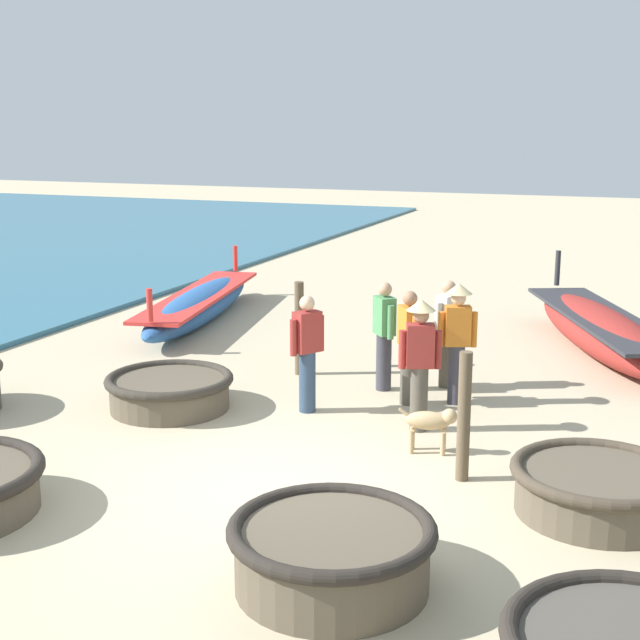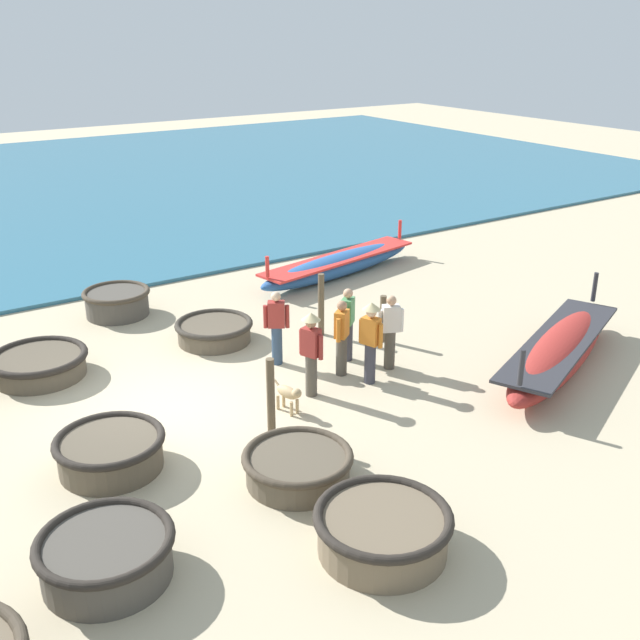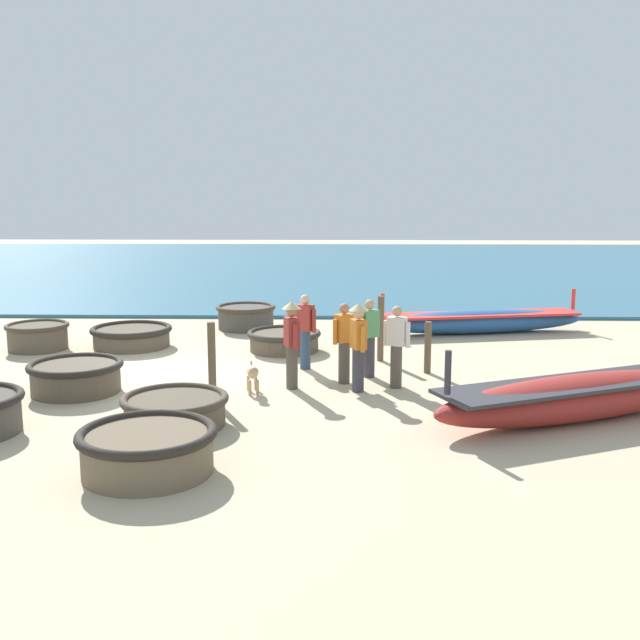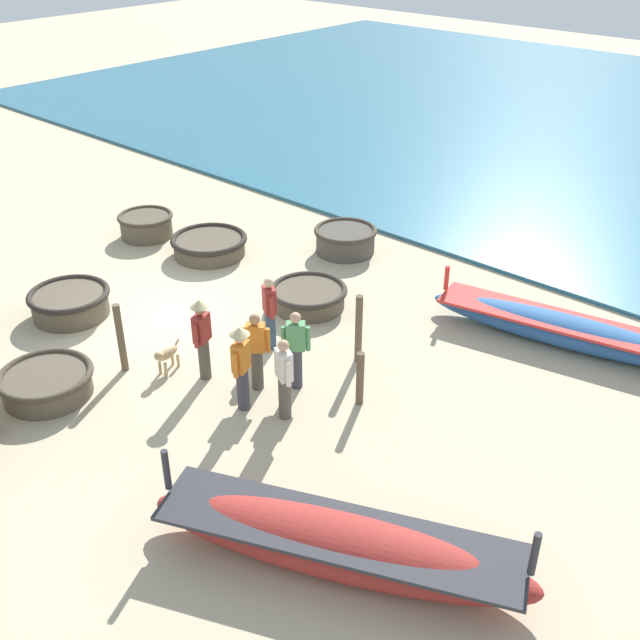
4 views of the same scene
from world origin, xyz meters
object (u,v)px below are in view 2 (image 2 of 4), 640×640
fisherman_standing_right (348,322)px  mooring_post_inland (383,319)px  coracle_far_right (39,364)px  fisherman_hauling (342,336)px  coracle_weathered (110,451)px  coracle_front_right (117,301)px  fisherman_crouching (390,330)px  fisherman_by_coracle (371,337)px  mooring_post_mid_beach (321,305)px  long_boat_red_hull (339,264)px  fisherman_with_hat (311,349)px  dog (289,394)px  coracle_center (106,555)px  fisherman_standing_left (277,326)px  coracle_front_left (298,465)px  long_boat_blue_hull (559,351)px  mooring_post_shoreline (271,398)px  coracle_far_left (383,530)px  coracle_beside_post (214,330)px

fisherman_standing_right → mooring_post_inland: 1.30m
coracle_far_right → fisherman_hauling: bearing=57.1°
mooring_post_inland → coracle_weathered: bearing=-76.3°
coracle_front_right → fisherman_crouching: fisherman_crouching is taller
coracle_front_right → fisherman_by_coracle: (6.26, 2.85, 0.61)m
coracle_weathered → mooring_post_inland: 6.89m
coracle_weathered → mooring_post_mid_beach: (-2.71, 5.79, 0.40)m
long_boat_red_hull → fisherman_with_hat: size_ratio=3.44×
dog → coracle_center: bearing=-59.9°
fisherman_standing_left → coracle_center: bearing=-49.4°
coracle_front_left → long_boat_blue_hull: 6.54m
mooring_post_inland → mooring_post_mid_beach: 1.42m
coracle_far_right → mooring_post_shoreline: mooring_post_shoreline is taller
fisherman_crouching → dog: size_ratio=2.31×
fisherman_by_coracle → fisherman_with_hat: size_ratio=1.00×
coracle_front_right → long_boat_red_hull: bearing=85.7°
long_boat_blue_hull → fisherman_standing_right: size_ratio=3.44×
coracle_far_left → fisherman_hauling: size_ratio=1.19×
coracle_weathered → long_boat_red_hull: 10.42m
coracle_beside_post → long_boat_red_hull: 5.44m
fisherman_with_hat → coracle_front_left: bearing=-37.2°
coracle_far_left → fisherman_hauling: 5.42m
coracle_far_right → fisherman_by_coracle: size_ratio=1.15×
coracle_front_right → coracle_beside_post: bearing=24.1°
fisherman_hauling → mooring_post_shoreline: size_ratio=1.10×
coracle_weathered → mooring_post_mid_beach: bearing=115.1°
mooring_post_shoreline → coracle_far_left: bearing=-4.9°
fisherman_with_hat → coracle_far_left: bearing=-21.1°
fisherman_hauling → long_boat_red_hull: bearing=145.5°
coracle_front_left → coracle_far_left: size_ratio=0.92×
fisherman_standing_right → mooring_post_mid_beach: size_ratio=1.10×
fisherman_by_coracle → long_boat_red_hull: bearing=150.2°
long_boat_blue_hull → mooring_post_mid_beach: (-4.17, -3.00, 0.32)m
coracle_front_left → fisherman_standing_right: (-3.20, 3.22, 0.56)m
coracle_far_left → mooring_post_shoreline: bearing=175.1°
coracle_far_right → fisherman_hauling: 6.03m
fisherman_hauling → coracle_far_left: bearing=-29.3°
fisherman_by_coracle → mooring_post_mid_beach: fisherman_by_coracle is taller
long_boat_blue_hull → long_boat_red_hull: bearing=-178.2°
fisherman_with_hat → fisherman_crouching: bearing=93.5°
coracle_weathered → fisherman_crouching: 6.00m
coracle_far_left → mooring_post_inland: (-5.57, 4.36, 0.20)m
fisherman_hauling → coracle_front_left: bearing=-45.2°
coracle_center → fisherman_with_hat: 5.63m
coracle_weathered → coracle_front_left: bearing=49.5°
fisherman_hauling → dog: size_ratio=2.31×
coracle_weathered → coracle_beside_post: 5.15m
coracle_beside_post → fisherman_crouching: size_ratio=1.09×
coracle_far_right → dog: 5.24m
coracle_far_left → coracle_weathered: bearing=-149.3°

